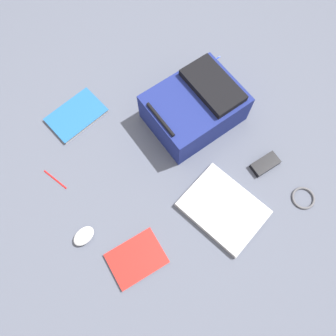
% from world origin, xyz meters
% --- Properties ---
extents(ground_plane, '(3.62, 3.62, 0.00)m').
position_xyz_m(ground_plane, '(0.00, 0.00, 0.00)').
color(ground_plane, '#4C5160').
extents(backpack, '(0.37, 0.45, 0.21)m').
position_xyz_m(backpack, '(0.15, -0.22, 0.10)').
color(backpack, navy).
rests_on(backpack, ground_plane).
extents(laptop, '(0.41, 0.36, 0.03)m').
position_xyz_m(laptop, '(-0.32, -0.08, 0.02)').
color(laptop, '#929296').
rests_on(laptop, ground_plane).
extents(book_manual, '(0.17, 0.23, 0.02)m').
position_xyz_m(book_manual, '(-0.31, 0.36, 0.01)').
color(book_manual, silver).
rests_on(book_manual, ground_plane).
extents(book_red, '(0.24, 0.31, 0.02)m').
position_xyz_m(book_red, '(0.46, 0.28, 0.01)').
color(book_red, silver).
rests_on(book_red, ground_plane).
extents(computer_mouse, '(0.09, 0.11, 0.04)m').
position_xyz_m(computer_mouse, '(-0.11, 0.51, 0.02)').
color(computer_mouse, silver).
rests_on(computer_mouse, ground_plane).
extents(cable_coil, '(0.11, 0.11, 0.01)m').
position_xyz_m(cable_coil, '(-0.47, -0.42, 0.01)').
color(cable_coil, '#4C4C51').
rests_on(cable_coil, ground_plane).
extents(power_brick, '(0.07, 0.14, 0.03)m').
position_xyz_m(power_brick, '(-0.25, -0.37, 0.01)').
color(power_brick, black).
rests_on(power_brick, ground_plane).
extents(pen_black, '(0.01, 0.15, 0.01)m').
position_xyz_m(pen_black, '(0.39, -0.47, 0.00)').
color(pen_black, '#1933B2').
rests_on(pen_black, ground_plane).
extents(pen_blue, '(0.14, 0.06, 0.01)m').
position_xyz_m(pen_blue, '(0.20, 0.52, 0.00)').
color(pen_blue, red).
rests_on(pen_blue, ground_plane).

